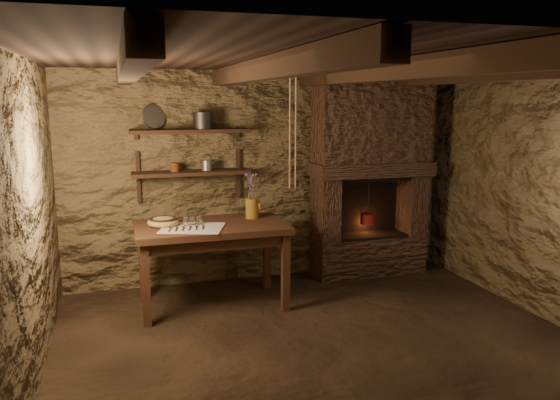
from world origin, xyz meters
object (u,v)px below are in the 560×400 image
object	(u,v)px
work_table	(212,262)
wooden_bowl	(163,222)
stoneware_jug	(252,199)
iron_stockpot	(203,121)
red_pot	(368,218)

from	to	relation	value
work_table	wooden_bowl	bearing A→B (deg)	173.18
stoneware_jug	iron_stockpot	xyz separation A→B (m)	(-0.43, 0.44, 0.79)
stoneware_jug	wooden_bowl	world-z (taller)	stoneware_jug
work_table	wooden_bowl	distance (m)	0.64
iron_stockpot	wooden_bowl	bearing A→B (deg)	-133.02
work_table	iron_stockpot	distance (m)	1.51
wooden_bowl	iron_stockpot	size ratio (longest dim) A/B	1.48
stoneware_jug	iron_stockpot	distance (m)	1.00
iron_stockpot	red_pot	bearing A→B (deg)	-3.57
wooden_bowl	iron_stockpot	world-z (taller)	iron_stockpot
stoneware_jug	iron_stockpot	bearing A→B (deg)	155.66
work_table	stoneware_jug	xyz separation A→B (m)	(0.46, 0.16, 0.60)
work_table	red_pot	world-z (taller)	red_pot
stoneware_jug	wooden_bowl	xyz separation A→B (m)	(-0.93, -0.10, -0.17)
wooden_bowl	iron_stockpot	distance (m)	1.21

